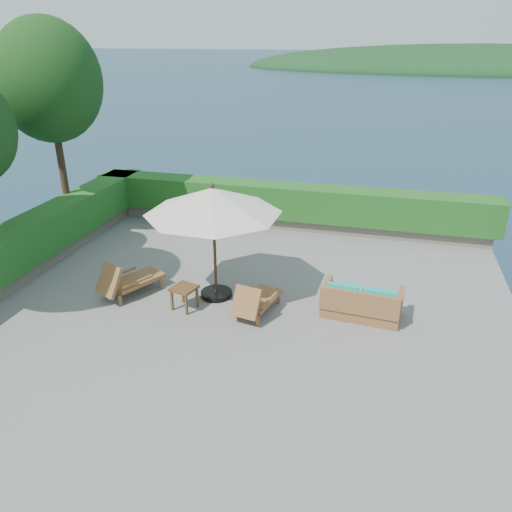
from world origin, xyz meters
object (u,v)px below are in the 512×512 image
(lounge_right, at_px, (256,300))
(wicker_loveseat, at_px, (361,304))
(patio_umbrella, at_px, (213,202))
(side_table, at_px, (184,291))
(lounge_left, at_px, (128,280))

(lounge_right, distance_m, wicker_loveseat, 2.24)
(patio_umbrella, distance_m, lounge_right, 2.29)
(lounge_right, relative_size, side_table, 2.46)
(lounge_right, bearing_deg, patio_umbrella, 164.74)
(patio_umbrella, bearing_deg, side_table, -123.74)
(patio_umbrella, bearing_deg, lounge_right, -27.24)
(side_table, bearing_deg, wicker_loveseat, 9.45)
(patio_umbrella, relative_size, lounge_right, 2.57)
(lounge_left, relative_size, side_table, 2.72)
(lounge_left, bearing_deg, patio_umbrella, 39.42)
(patio_umbrella, height_order, wicker_loveseat, patio_umbrella)
(lounge_left, xyz_separation_m, lounge_right, (3.07, -0.11, -0.03))
(patio_umbrella, bearing_deg, lounge_left, -167.26)
(lounge_right, bearing_deg, lounge_left, -170.14)
(patio_umbrella, relative_size, wicker_loveseat, 2.23)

